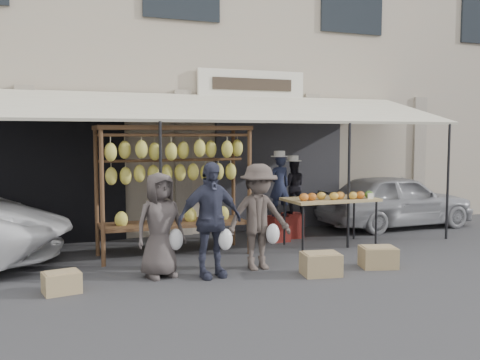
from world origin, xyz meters
The scene contains 16 objects.
ground_plane centered at (0.00, 0.00, 0.00)m, with size 90.00×90.00×0.00m, color #2D2D30.
shophouse centered at (0.00, 6.50, 3.65)m, with size 24.00×6.15×7.30m.
awning centered at (0.01, 2.28, 2.57)m, with size 10.00×2.35×2.92m.
banana_rack centered at (-0.65, 1.67, 1.57)m, with size 2.60×0.90×2.24m.
produce_table centered at (2.29, 1.38, 0.88)m, with size 1.70×0.90×1.04m.
vendor_left centered at (1.57, 2.16, 1.10)m, with size 0.44×0.29×1.20m, color #1A1F35.
vendor_right centered at (1.99, 2.40, 1.05)m, with size 0.53×0.41×1.10m, color black.
customer_left centered at (-1.19, 0.39, 0.77)m, with size 0.75×0.49×1.54m, color #494140.
customer_mid centered at (-0.51, 0.13, 0.85)m, with size 0.99×0.41×1.70m, color #313447.
customer_right centered at (0.33, 0.28, 0.82)m, with size 1.06×0.61×1.64m, color #483E38.
stool_left centered at (1.57, 2.16, 0.25)m, with size 0.35×0.35×0.50m, color maroon.
stool_right centered at (1.99, 2.40, 0.25)m, with size 0.35×0.35×0.50m, color maroon.
crate_near_a centered at (1.06, -0.38, 0.16)m, with size 0.55×0.42×0.33m, color tan.
crate_near_b centered at (2.13, -0.30, 0.16)m, with size 0.54×0.41×0.32m, color tan.
crate_far centered at (-2.59, 0.07, 0.14)m, with size 0.46×0.35×0.28m, color tan.
sedan centered at (4.71, 2.66, 0.61)m, with size 1.44×3.59×1.22m, color #A8A8AD.
Camera 1 is at (-2.89, -7.22, 2.08)m, focal length 40.00 mm.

